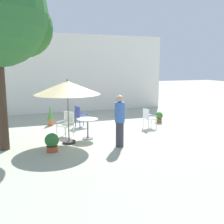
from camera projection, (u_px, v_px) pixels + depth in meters
ground_plane at (110, 130)px, 10.67m from camera, size 60.00×60.00×0.00m
villa_facade at (81, 73)px, 14.90m from camera, size 10.12×0.30×4.36m
patio_umbrella_0 at (67, 88)px, 8.51m from camera, size 2.17×2.17×2.17m
cafe_table_0 at (88, 125)px, 9.28m from camera, size 0.74×0.74×0.74m
patio_chair_0 at (148, 117)px, 10.84m from camera, size 0.48×0.47×0.83m
patio_chair_1 at (80, 115)px, 11.05m from camera, size 0.53×0.54×0.91m
patio_chair_2 at (67, 123)px, 9.67m from camera, size 0.66×0.67×0.91m
potted_plant_0 at (52, 142)px, 7.91m from camera, size 0.43×0.43×0.58m
potted_plant_1 at (159, 117)px, 12.00m from camera, size 0.36×0.35×0.51m
potted_plant_2 at (50, 116)px, 11.40m from camera, size 0.26×0.26×0.86m
potted_plant_3 at (118, 110)px, 13.43m from camera, size 0.35×0.35×0.72m
standing_person at (120, 120)px, 8.32m from camera, size 0.43×0.43×1.68m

